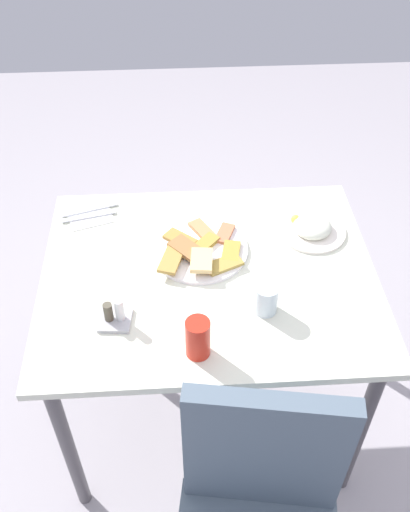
# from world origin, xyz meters

# --- Properties ---
(ground_plane) EXTENTS (6.00, 6.00, 0.00)m
(ground_plane) POSITION_xyz_m (0.00, 0.00, 0.00)
(ground_plane) COLOR #A9A2A9
(dining_table) EXTENTS (1.03, 0.82, 0.75)m
(dining_table) POSITION_xyz_m (0.00, 0.00, 0.66)
(dining_table) COLOR silver
(dining_table) RESTS_ON ground_plane
(pide_platter) EXTENTS (0.31, 0.31, 0.04)m
(pide_platter) POSITION_xyz_m (0.02, -0.09, 0.76)
(pide_platter) COLOR white
(pide_platter) RESTS_ON dining_table
(salad_plate_greens) EXTENTS (0.22, 0.22, 0.05)m
(salad_plate_greens) POSITION_xyz_m (-0.35, -0.16, 0.76)
(salad_plate_greens) COLOR white
(salad_plate_greens) RESTS_ON dining_table
(soda_can) EXTENTS (0.09, 0.09, 0.12)m
(soda_can) POSITION_xyz_m (0.05, 0.30, 0.81)
(soda_can) COLOR red
(soda_can) RESTS_ON dining_table
(drinking_glass) EXTENTS (0.07, 0.07, 0.09)m
(drinking_glass) POSITION_xyz_m (-0.15, 0.17, 0.79)
(drinking_glass) COLOR silver
(drinking_glass) RESTS_ON dining_table
(paper_napkin) EXTENTS (0.18, 0.18, 0.00)m
(paper_napkin) POSITION_xyz_m (0.39, -0.30, 0.75)
(paper_napkin) COLOR white
(paper_napkin) RESTS_ON dining_table
(fork) EXTENTS (0.19, 0.07, 0.00)m
(fork) POSITION_xyz_m (0.39, -0.32, 0.75)
(fork) COLOR silver
(fork) RESTS_ON paper_napkin
(spoon) EXTENTS (0.18, 0.06, 0.00)m
(spoon) POSITION_xyz_m (0.39, -0.29, 0.75)
(spoon) COLOR silver
(spoon) RESTS_ON paper_napkin
(condiment_caddy) EXTENTS (0.10, 0.10, 0.09)m
(condiment_caddy) POSITION_xyz_m (0.28, 0.18, 0.77)
(condiment_caddy) COLOR #B2B2B7
(condiment_caddy) RESTS_ON dining_table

